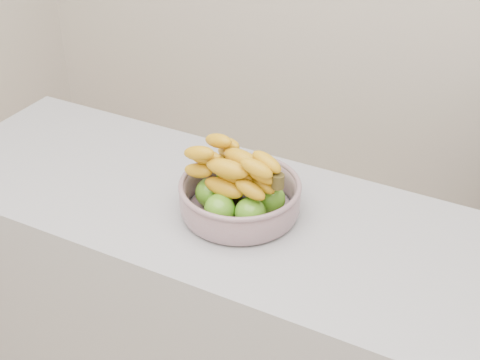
{
  "coord_description": "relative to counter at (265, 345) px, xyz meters",
  "views": [
    {
      "loc": [
        0.57,
        -0.73,
        1.91
      ],
      "look_at": [
        -0.08,
        0.52,
        1.0
      ],
      "focal_mm": 50.0,
      "sensor_mm": 36.0,
      "label": 1
    }
  ],
  "objects": [
    {
      "name": "fruit_bowl",
      "position": [
        -0.08,
        -0.0,
        0.51
      ],
      "size": [
        0.31,
        0.31,
        0.19
      ],
      "rotation": [
        0.0,
        0.0,
        -0.23
      ],
      "color": "#8F9EAB",
      "rests_on": "counter"
    },
    {
      "name": "counter",
      "position": [
        0.0,
        0.0,
        0.0
      ],
      "size": [
        2.0,
        0.6,
        0.9
      ],
      "primitive_type": "cube",
      "color": "#A2A4AB",
      "rests_on": "ground"
    }
  ]
}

